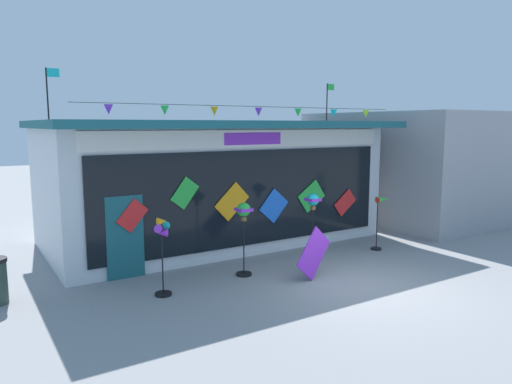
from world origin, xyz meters
The scene contains 8 objects.
ground_plane centered at (0.00, 0.00, 0.00)m, with size 80.00×80.00×0.00m, color gray.
kite_shop_building centered at (-0.80, 5.88, 1.90)m, with size 10.33×5.69×5.13m.
wind_spinner_far_left centered at (-4.06, 1.86, 1.16)m, with size 0.44×0.36×1.73m.
wind_spinner_left centered at (-1.87, 2.15, 1.37)m, with size 0.38×0.38×1.81m.
wind_spinner_center_left centered at (0.23, 2.12, 1.51)m, with size 0.33×0.33×1.87m.
wind_spinner_center_right centered at (2.80, 2.13, 1.10)m, with size 0.58×0.31×1.58m.
display_kite_on_ground centered at (-0.58, 1.07, 0.62)m, with size 0.63×0.03×1.14m, color purple.
neighbour_building centered at (8.43, 5.20, 2.06)m, with size 7.01×7.08×4.11m, color #99999E.
Camera 1 is at (-7.62, -7.50, 3.66)m, focal length 33.32 mm.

